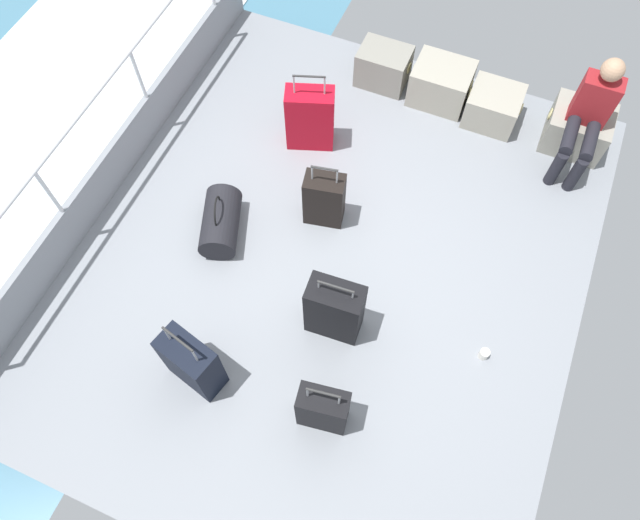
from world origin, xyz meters
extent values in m
cube|color=gray|center=(0.00, 0.00, -0.03)|extent=(4.40, 5.20, 0.06)
cube|color=gray|center=(-2.17, 0.00, 0.23)|extent=(0.06, 5.20, 0.45)
cylinder|color=silver|center=(-2.17, -0.69, 0.50)|extent=(0.04, 0.04, 1.00)
cylinder|color=silver|center=(-2.17, 0.69, 0.50)|extent=(0.04, 0.04, 1.00)
cylinder|color=silver|center=(-2.17, 2.08, 0.50)|extent=(0.04, 0.04, 1.00)
cylinder|color=silver|center=(-2.17, 0.00, 1.00)|extent=(0.04, 4.16, 0.04)
cube|color=white|center=(-3.60, 0.00, -0.34)|extent=(2.40, 7.28, 0.01)
cube|color=gray|center=(-0.30, 2.18, 0.20)|extent=(0.52, 0.39, 0.40)
torus|color=tan|center=(-0.57, 2.18, 0.28)|extent=(0.02, 0.12, 0.12)
torus|color=tan|center=(-0.03, 2.18, 0.28)|extent=(0.02, 0.12, 0.12)
cube|color=#9E9989|center=(0.32, 2.18, 0.21)|extent=(0.57, 0.47, 0.42)
torus|color=tan|center=(0.02, 2.18, 0.29)|extent=(0.02, 0.12, 0.12)
torus|color=tan|center=(0.62, 2.18, 0.29)|extent=(0.02, 0.12, 0.12)
cube|color=#9E9989|center=(0.89, 2.11, 0.18)|extent=(0.50, 0.46, 0.36)
torus|color=tan|center=(0.63, 2.11, 0.25)|extent=(0.02, 0.12, 0.12)
torus|color=tan|center=(1.15, 2.11, 0.25)|extent=(0.02, 0.12, 0.12)
cube|color=gray|center=(1.71, 2.14, 0.20)|extent=(0.57, 0.50, 0.41)
torus|color=tan|center=(1.42, 2.14, 0.28)|extent=(0.02, 0.12, 0.12)
torus|color=tan|center=(2.01, 2.14, 0.28)|extent=(0.02, 0.12, 0.12)
cube|color=maroon|center=(1.71, 2.09, 0.65)|extent=(0.34, 0.20, 0.48)
sphere|color=tan|center=(1.71, 2.09, 1.01)|extent=(0.20, 0.20, 0.20)
cylinder|color=black|center=(1.80, 1.79, 0.45)|extent=(0.12, 0.40, 0.12)
cylinder|color=black|center=(1.80, 1.59, 0.20)|extent=(0.11, 0.11, 0.41)
cylinder|color=black|center=(1.62, 1.79, 0.45)|extent=(0.12, 0.40, 0.12)
cylinder|color=black|center=(1.62, 1.59, 0.20)|extent=(0.11, 0.11, 0.41)
cube|color=#B70C1E|center=(-0.68, 1.14, 0.34)|extent=(0.51, 0.37, 0.67)
cylinder|color=#A5A8AD|center=(-0.80, 1.10, 0.77)|extent=(0.02, 0.02, 0.20)
cylinder|color=#A5A8AD|center=(-0.55, 1.19, 0.77)|extent=(0.02, 0.02, 0.20)
cylinder|color=#2D2D2D|center=(-0.68, 1.14, 0.87)|extent=(0.28, 0.12, 0.02)
cube|color=green|center=(-0.72, 1.26, 0.45)|extent=(0.05, 0.02, 0.08)
cube|color=black|center=(0.49, -1.34, 0.28)|extent=(0.40, 0.25, 0.55)
cylinder|color=#A5A8AD|center=(0.38, -1.36, 0.64)|extent=(0.02, 0.02, 0.17)
cylinder|color=#A5A8AD|center=(0.61, -1.32, 0.64)|extent=(0.02, 0.02, 0.17)
cylinder|color=#2D2D2D|center=(0.49, -1.34, 0.72)|extent=(0.25, 0.06, 0.02)
cube|color=silver|center=(0.48, -1.24, 0.33)|extent=(0.05, 0.01, 0.08)
cube|color=black|center=(-0.56, -1.41, 0.31)|extent=(0.49, 0.34, 0.62)
cylinder|color=#A5A8AD|center=(-0.69, -1.38, 0.73)|extent=(0.02, 0.02, 0.21)
cylinder|color=#A5A8AD|center=(-0.43, -1.45, 0.73)|extent=(0.02, 0.02, 0.21)
cylinder|color=#2D2D2D|center=(-0.56, -1.41, 0.83)|extent=(0.28, 0.09, 0.02)
cube|color=white|center=(-0.53, -1.29, 0.45)|extent=(0.05, 0.02, 0.08)
cube|color=black|center=(0.28, -0.59, 0.33)|extent=(0.46, 0.28, 0.66)
cylinder|color=#A5A8AD|center=(0.15, -0.60, 0.71)|extent=(0.02, 0.02, 0.09)
cylinder|color=#A5A8AD|center=(0.41, -0.58, 0.71)|extent=(0.02, 0.02, 0.09)
cylinder|color=#2D2D2D|center=(0.28, -0.59, 0.76)|extent=(0.29, 0.04, 0.02)
cube|color=green|center=(0.27, -0.46, 0.47)|extent=(0.05, 0.01, 0.08)
cube|color=black|center=(-0.21, 0.37, 0.29)|extent=(0.39, 0.28, 0.57)
cylinder|color=#A5A8AD|center=(-0.31, 0.35, 0.66)|extent=(0.02, 0.02, 0.17)
cylinder|color=#A5A8AD|center=(-0.11, 0.40, 0.66)|extent=(0.02, 0.02, 0.17)
cylinder|color=#2D2D2D|center=(-0.21, 0.37, 0.74)|extent=(0.23, 0.06, 0.02)
cube|color=white|center=(-0.23, 0.49, 0.36)|extent=(0.05, 0.02, 0.08)
cylinder|color=black|center=(-1.00, -0.13, 0.16)|extent=(0.52, 0.68, 0.33)
torus|color=black|center=(-1.00, -0.13, 0.34)|extent=(0.11, 0.27, 0.28)
cylinder|color=white|center=(1.51, -0.37, 0.05)|extent=(0.08, 0.08, 0.10)
camera|label=1|loc=(0.89, -2.33, 4.68)|focal=33.26mm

